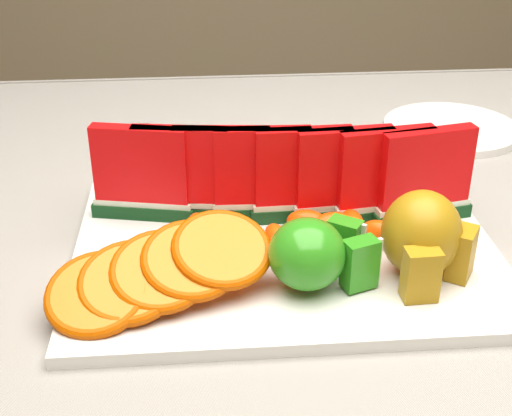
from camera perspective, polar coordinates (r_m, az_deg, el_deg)
The scene contains 11 objects.
table at distance 0.79m, azimuth 3.17°, elevation -8.46°, with size 1.40×0.90×0.75m.
tablecloth at distance 0.75m, azimuth 3.30°, elevation -4.63°, with size 1.53×1.03×0.20m.
platter at distance 0.69m, azimuth 2.34°, elevation -3.35°, with size 0.40×0.30×0.01m.
apple_cluster at distance 0.61m, azimuth 4.74°, elevation -3.66°, with size 0.10×0.08×0.06m.
pear_cluster at distance 0.64m, azimuth 13.26°, elevation -2.27°, with size 0.10×0.10×0.08m.
side_plate at distance 1.00m, azimuth 15.33°, elevation 6.17°, with size 0.22×0.22×0.01m.
fork at distance 0.91m, azimuth -9.47°, elevation 4.31°, with size 0.04×0.20×0.00m.
watermelon_row at distance 0.71m, azimuth 2.14°, elevation 2.50°, with size 0.39×0.07×0.10m.
orange_fan_front at distance 0.60m, azimuth -7.63°, elevation -4.99°, with size 0.21×0.14×0.06m.
orange_fan_back at distance 0.78m, azimuth 2.46°, elevation 2.91°, with size 0.33×0.10×0.04m.
tangerine_segments at distance 0.68m, azimuth 2.88°, elevation -1.77°, with size 0.21×0.07×0.03m.
Camera 1 is at (-0.09, -0.62, 1.12)m, focal length 50.00 mm.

